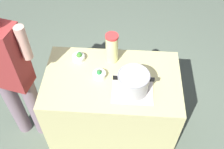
{
  "coord_description": "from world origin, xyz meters",
  "views": [
    {
      "loc": [
        -0.09,
        1.43,
        2.63
      ],
      "look_at": [
        0.0,
        0.0,
        0.95
      ],
      "focal_mm": 42.23,
      "sensor_mm": 36.0,
      "label": 1
    }
  ],
  "objects_px": {
    "cooking_pot": "(133,82)",
    "lemonade_pitcher": "(112,48)",
    "broccoli_bowl_front": "(99,74)",
    "broccoli_bowl_center": "(79,57)",
    "person_cook": "(11,75)"
  },
  "relations": [
    {
      "from": "lemonade_pitcher",
      "to": "broccoli_bowl_front",
      "type": "relative_size",
      "value": 2.61
    },
    {
      "from": "cooking_pot",
      "to": "broccoli_bowl_front",
      "type": "height_order",
      "value": "cooking_pot"
    },
    {
      "from": "cooking_pot",
      "to": "broccoli_bowl_center",
      "type": "bearing_deg",
      "value": -32.92
    },
    {
      "from": "broccoli_bowl_front",
      "to": "broccoli_bowl_center",
      "type": "bearing_deg",
      "value": -43.04
    },
    {
      "from": "broccoli_bowl_front",
      "to": "lemonade_pitcher",
      "type": "bearing_deg",
      "value": -114.75
    },
    {
      "from": "cooking_pot",
      "to": "lemonade_pitcher",
      "type": "xyz_separation_m",
      "value": [
        0.19,
        -0.33,
        0.04
      ]
    },
    {
      "from": "broccoli_bowl_front",
      "to": "person_cook",
      "type": "xyz_separation_m",
      "value": [
        0.76,
        0.04,
        -0.02
      ]
    },
    {
      "from": "cooking_pot",
      "to": "lemonade_pitcher",
      "type": "distance_m",
      "value": 0.38
    },
    {
      "from": "lemonade_pitcher",
      "to": "broccoli_bowl_front",
      "type": "bearing_deg",
      "value": 65.25
    },
    {
      "from": "cooking_pot",
      "to": "person_cook",
      "type": "height_order",
      "value": "person_cook"
    },
    {
      "from": "lemonade_pitcher",
      "to": "broccoli_bowl_front",
      "type": "distance_m",
      "value": 0.25
    },
    {
      "from": "cooking_pot",
      "to": "broccoli_bowl_center",
      "type": "relative_size",
      "value": 3.01
    },
    {
      "from": "cooking_pot",
      "to": "person_cook",
      "type": "distance_m",
      "value": 1.05
    },
    {
      "from": "cooking_pot",
      "to": "broccoli_bowl_center",
      "type": "height_order",
      "value": "cooking_pot"
    },
    {
      "from": "lemonade_pitcher",
      "to": "person_cook",
      "type": "relative_size",
      "value": 0.18
    }
  ]
}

